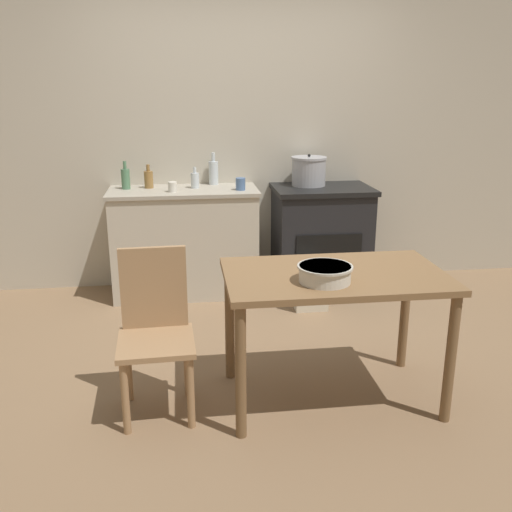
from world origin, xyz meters
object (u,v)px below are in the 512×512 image
(work_table, at_px, (334,291))
(stock_pot, at_px, (309,171))
(bottle_left, at_px, (195,180))
(chair, at_px, (155,328))
(bottle_mid_left, at_px, (126,178))
(cup_center_right, at_px, (172,187))
(bottle_center_left, at_px, (214,172))
(bottle_far_left, at_px, (149,179))
(cup_center, at_px, (241,184))
(flour_sack, at_px, (311,287))
(stove, at_px, (321,238))
(mixing_bowl_large, at_px, (325,273))

(work_table, distance_m, stock_pot, 1.95)
(bottle_left, bearing_deg, chair, -98.69)
(bottle_mid_left, relative_size, cup_center_right, 2.81)
(bottle_mid_left, bearing_deg, bottle_left, -2.99)
(work_table, distance_m, bottle_center_left, 2.13)
(stock_pot, height_order, bottle_far_left, stock_pot)
(bottle_left, distance_m, cup_center_right, 0.24)
(cup_center, bearing_deg, chair, -110.76)
(flour_sack, height_order, bottle_far_left, bottle_far_left)
(cup_center_right, bearing_deg, stove, 4.01)
(work_table, height_order, cup_center_right, cup_center_right)
(chair, bearing_deg, mixing_bowl_large, -13.09)
(stove, relative_size, stock_pot, 3.00)
(bottle_center_left, bearing_deg, mixing_bowl_large, -78.71)
(stove, height_order, bottle_mid_left, bottle_mid_left)
(work_table, height_order, bottle_mid_left, bottle_mid_left)
(bottle_far_left, height_order, bottle_center_left, bottle_center_left)
(mixing_bowl_large, height_order, bottle_far_left, bottle_far_left)
(work_table, xyz_separation_m, cup_center, (-0.33, 1.74, 0.30))
(bottle_far_left, relative_size, bottle_mid_left, 0.85)
(stove, bearing_deg, bottle_left, 176.35)
(stove, xyz_separation_m, bottle_left, (-1.06, 0.07, 0.52))
(bottle_far_left, xyz_separation_m, cup_center_right, (0.19, -0.21, -0.03))
(mixing_bowl_large, height_order, cup_center, cup_center)
(stock_pot, distance_m, cup_center, 0.62)
(mixing_bowl_large, bearing_deg, flour_sack, 79.33)
(stove, bearing_deg, cup_center, -173.80)
(stove, height_order, flour_sack, stove)
(stove, distance_m, stock_pot, 0.58)
(bottle_center_left, xyz_separation_m, cup_center_right, (-0.35, -0.31, -0.06))
(mixing_bowl_large, bearing_deg, bottle_left, 106.49)
(work_table, relative_size, bottle_mid_left, 5.24)
(chair, distance_m, flour_sack, 1.76)
(work_table, xyz_separation_m, bottle_mid_left, (-1.25, 1.91, 0.34))
(chair, xyz_separation_m, stock_pot, (1.24, 1.86, 0.54))
(mixing_bowl_large, height_order, bottle_left, bottle_left)
(chair, relative_size, bottle_center_left, 3.28)
(bottle_far_left, relative_size, bottle_center_left, 0.71)
(mixing_bowl_large, distance_m, cup_center_right, 2.02)
(mixing_bowl_large, relative_size, cup_center_right, 3.52)
(bottle_center_left, xyz_separation_m, cup_center, (0.20, -0.30, -0.06))
(stove, relative_size, bottle_mid_left, 3.93)
(work_table, bearing_deg, bottle_center_left, 104.47)
(bottle_center_left, bearing_deg, chair, -102.56)
(flour_sack, bearing_deg, mixing_bowl_large, -100.67)
(mixing_bowl_large, xyz_separation_m, bottle_left, (-0.60, 2.01, 0.16))
(chair, distance_m, bottle_left, 1.93)
(mixing_bowl_large, height_order, cup_center_right, cup_center_right)
(stove, bearing_deg, bottle_mid_left, 176.58)
(chair, xyz_separation_m, cup_center_right, (0.10, 1.69, 0.47))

